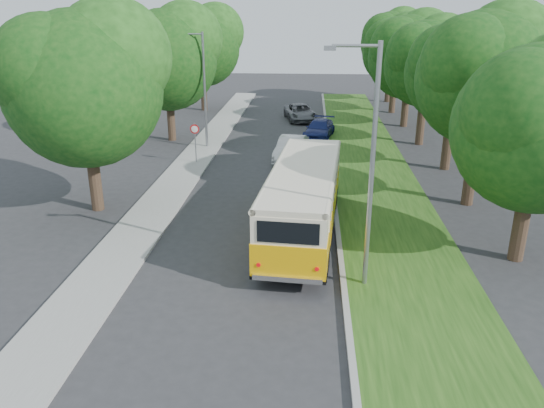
# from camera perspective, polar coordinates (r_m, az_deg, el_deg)

# --- Properties ---
(ground) EXTENTS (120.00, 120.00, 0.00)m
(ground) POSITION_cam_1_polar(r_m,az_deg,el_deg) (20.74, -2.71, -5.04)
(ground) COLOR #2D2D30
(ground) RESTS_ON ground
(curb) EXTENTS (0.20, 70.00, 0.15)m
(curb) POSITION_cam_1_polar(r_m,az_deg,el_deg) (25.22, 6.78, -0.25)
(curb) COLOR gray
(curb) RESTS_ON ground
(grass_verge) EXTENTS (4.50, 70.00, 0.13)m
(grass_verge) POSITION_cam_1_polar(r_m,az_deg,el_deg) (25.45, 12.07, -0.41)
(grass_verge) COLOR #1D4412
(grass_verge) RESTS_ON ground
(sidewalk) EXTENTS (2.20, 70.00, 0.12)m
(sidewalk) POSITION_cam_1_polar(r_m,az_deg,el_deg) (26.18, -11.90, 0.19)
(sidewalk) COLOR gray
(sidewalk) RESTS_ON ground
(treeline) EXTENTS (24.27, 41.91, 9.46)m
(treeline) POSITION_cam_1_polar(r_m,az_deg,el_deg) (36.72, 5.64, 15.61)
(treeline) COLOR #332319
(treeline) RESTS_ON ground
(lamppost_near) EXTENTS (1.71, 0.16, 8.00)m
(lamppost_near) POSITION_cam_1_polar(r_m,az_deg,el_deg) (16.82, 10.44, 4.45)
(lamppost_near) COLOR gray
(lamppost_near) RESTS_ON ground
(lamppost_far) EXTENTS (1.71, 0.16, 7.50)m
(lamppost_far) POSITION_cam_1_polar(r_m,az_deg,el_deg) (35.63, -7.43, 12.47)
(lamppost_far) COLOR gray
(lamppost_far) RESTS_ON ground
(warning_sign) EXTENTS (0.56, 0.10, 2.50)m
(warning_sign) POSITION_cam_1_polar(r_m,az_deg,el_deg) (32.14, -8.28, 7.22)
(warning_sign) COLOR gray
(warning_sign) RESTS_ON ground
(vintage_bus) EXTENTS (3.43, 10.25, 2.99)m
(vintage_bus) POSITION_cam_1_polar(r_m,az_deg,el_deg) (21.52, 3.40, 0.23)
(vintage_bus) COLOR #FBB207
(vintage_bus) RESTS_ON ground
(car_silver) EXTENTS (2.51, 4.37, 1.40)m
(car_silver) POSITION_cam_1_polar(r_m,az_deg,el_deg) (30.19, 2.62, 4.58)
(car_silver) COLOR #A3A2A7
(car_silver) RESTS_ON ground
(car_white) EXTENTS (2.17, 4.48, 1.42)m
(car_white) POSITION_cam_1_polar(r_m,az_deg,el_deg) (33.06, 2.07, 5.99)
(car_white) COLOR silver
(car_white) RESTS_ON ground
(car_blue) EXTENTS (2.62, 4.69, 1.28)m
(car_blue) POSITION_cam_1_polar(r_m,az_deg,el_deg) (38.94, 5.11, 8.02)
(car_blue) COLOR navy
(car_blue) RESTS_ON ground
(car_grey) EXTENTS (3.14, 5.17, 1.34)m
(car_grey) POSITION_cam_1_polar(r_m,az_deg,el_deg) (45.20, 3.06, 9.82)
(car_grey) COLOR #595C61
(car_grey) RESTS_ON ground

